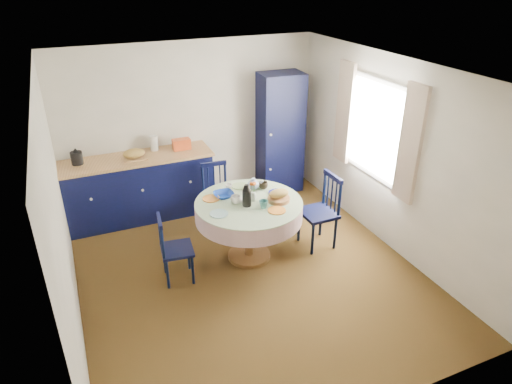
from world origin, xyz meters
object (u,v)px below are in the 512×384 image
chair_left (174,248)px  mug_d (229,187)px  pantry_cabinet (280,134)px  chair_far (217,195)px  mug_a (236,200)px  chair_right (321,211)px  mug_b (264,204)px  kitchen_counter (139,186)px  dining_table (249,211)px  cobalt_bowl (224,195)px  mug_c (263,185)px

chair_left → mug_d: size_ratio=9.40×
pantry_cabinet → chair_far: size_ratio=2.12×
chair_left → mug_a: mug_a is taller
chair_far → mug_a: (-0.07, -0.96, 0.40)m
chair_left → chair_right: bearing=-83.6°
chair_far → mug_b: (0.19, -1.21, 0.40)m
chair_right → kitchen_counter: bearing=-130.8°
dining_table → mug_b: (0.10, -0.21, 0.18)m
kitchen_counter → mug_a: 1.90m
chair_far → kitchen_counter: bearing=151.7°
kitchen_counter → pantry_cabinet: (2.34, 0.04, 0.48)m
mug_d → cobalt_bowl: bearing=-128.1°
chair_far → mug_a: bearing=-89.0°
kitchen_counter → mug_a: size_ratio=17.58×
chair_far → mug_d: bearing=-87.5°
chair_left → mug_b: size_ratio=8.09×
chair_left → chair_far: 1.41m
dining_table → chair_right: size_ratio=1.32×
mug_d → chair_left: bearing=-151.5°
chair_far → mug_c: size_ratio=7.58×
kitchen_counter → mug_c: kitchen_counter is taller
dining_table → pantry_cabinet: bearing=53.5°
mug_a → mug_d: bearing=83.4°
pantry_cabinet → dining_table: size_ratio=1.46×
dining_table → mug_a: (-0.16, 0.04, 0.17)m
pantry_cabinet → chair_left: size_ratio=2.25×
mug_a → mug_c: mug_a is taller
kitchen_counter → pantry_cabinet: size_ratio=1.11×
chair_left → cobalt_bowl: 0.92m
dining_table → mug_d: 0.46m
mug_a → chair_left: bearing=-172.4°
mug_c → cobalt_bowl: (-0.56, -0.02, -0.02)m
mug_a → pantry_cabinet: bearing=49.5°
mug_b → mug_c: mug_b is taller
mug_c → cobalt_bowl: mug_c is taller
pantry_cabinet → mug_c: bearing=-120.3°
dining_table → mug_c: 0.45m
mug_a → mug_d: 0.37m
mug_a → cobalt_bowl: (-0.08, 0.21, -0.02)m
kitchen_counter → cobalt_bowl: bearing=-59.1°
dining_table → chair_right: bearing=-5.1°
pantry_cabinet → cobalt_bowl: bearing=-132.9°
chair_far → chair_right: size_ratio=0.91×
chair_left → mug_b: mug_b is taller
mug_a → kitchen_counter: bearing=119.6°
mug_d → cobalt_bowl: 0.20m
kitchen_counter → pantry_cabinet: bearing=1.2°
kitchen_counter → dining_table: bearing=-56.6°
chair_far → cobalt_bowl: size_ratio=3.63×
chair_left → chair_far: bearing=-33.6°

